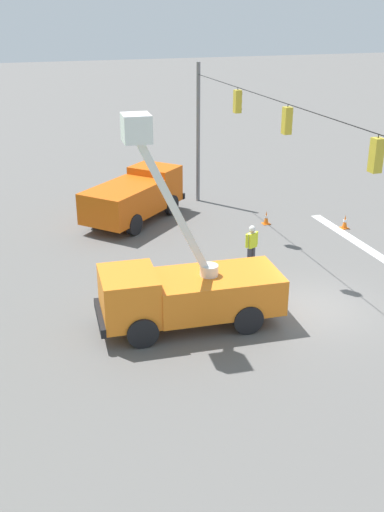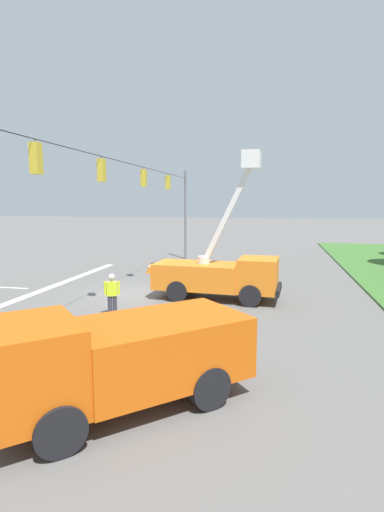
{
  "view_description": "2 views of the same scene",
  "coord_description": "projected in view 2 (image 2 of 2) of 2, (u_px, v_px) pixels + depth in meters",
  "views": [
    {
      "loc": [
        -16.51,
        9.86,
        9.91
      ],
      "look_at": [
        0.33,
        4.42,
        2.4
      ],
      "focal_mm": 42.0,
      "sensor_mm": 36.0,
      "label": 1
    },
    {
      "loc": [
        19.01,
        7.29,
        4.69
      ],
      "look_at": [
        -2.46,
        2.77,
        1.71
      ],
      "focal_mm": 28.0,
      "sensor_mm": 36.0,
      "label": 2
    }
  ],
  "objects": [
    {
      "name": "signal_gantry",
      "position": [
        127.0,
        204.0,
        19.89
      ],
      "size": [
        26.2,
        0.33,
        7.2
      ],
      "color": "slate",
      "rests_on": "ground"
    },
    {
      "name": "road_worker",
      "position": [
        112.0,
        292.0,
        16.44
      ],
      "size": [
        0.37,
        0.62,
        1.77
      ],
      "color": "#383842",
      "rests_on": "ground"
    },
    {
      "name": "traffic_cone_mid_right",
      "position": [
        149.0,
        267.0,
        26.53
      ],
      "size": [
        0.36,
        0.36,
        0.79
      ],
      "color": "orange",
      "rests_on": "ground"
    },
    {
      "name": "traffic_cone_foreground_left",
      "position": [
        160.0,
        311.0,
        16.25
      ],
      "size": [
        0.36,
        0.36,
        0.61
      ],
      "color": "orange",
      "rests_on": "ground"
    },
    {
      "name": "utility_truck_bucket_lift",
      "position": [
        220.0,
        272.0,
        19.22
      ],
      "size": [
        2.6,
        6.18,
        7.01
      ],
      "color": "orange",
      "rests_on": "ground"
    },
    {
      "name": "lane_markings",
      "position": [
        20.0,
        288.0,
        21.85
      ],
      "size": [
        17.6,
        15.25,
        0.01
      ],
      "color": "silver",
      "rests_on": "ground"
    },
    {
      "name": "ground_plane",
      "position": [
        130.0,
        294.0,
        20.55
      ],
      "size": [
        200.0,
        200.0,
        0.0
      ],
      "primitive_type": "plane",
      "color": "#605E5B"
    },
    {
      "name": "utility_truck_support_near",
      "position": [
        121.0,
        355.0,
        9.01
      ],
      "size": [
        5.71,
        5.88,
        2.31
      ],
      "color": "#D6560F",
      "rests_on": "ground"
    }
  ]
}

